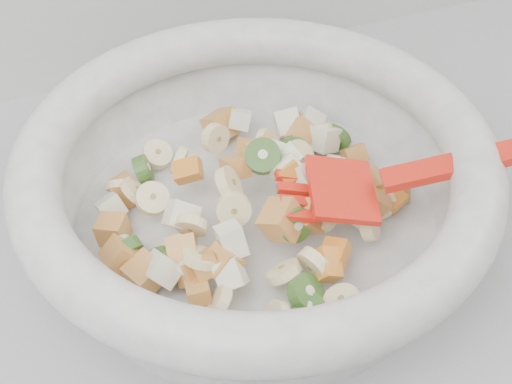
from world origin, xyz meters
name	(u,v)px	position (x,y,z in m)	size (l,w,h in m)	color
mixing_bowl	(257,185)	(0.10, 1.49, 0.95)	(0.44, 0.35, 0.11)	silver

